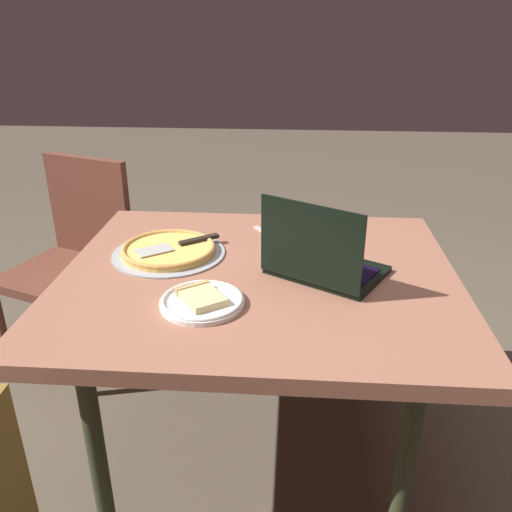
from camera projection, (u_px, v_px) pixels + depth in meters
name	position (u px, v px, depth m)	size (l,w,h in m)	color
ground_plane	(258.00, 447.00, 1.94)	(12.00, 12.00, 0.00)	brown
dining_table	(259.00, 289.00, 1.67)	(1.23, 1.06, 0.72)	#915B45
laptop	(322.00, 261.00, 1.59)	(0.41, 0.38, 0.26)	black
pizza_plate	(202.00, 301.00, 1.45)	(0.23, 0.23, 0.04)	white
pizza_tray	(169.00, 250.00, 1.76)	(0.38, 0.38, 0.03)	#979EA3
table_knife	(277.00, 239.00, 1.88)	(0.16, 0.21, 0.01)	beige
chair_near	(76.00, 252.00, 2.31)	(0.57, 0.57, 0.90)	brown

